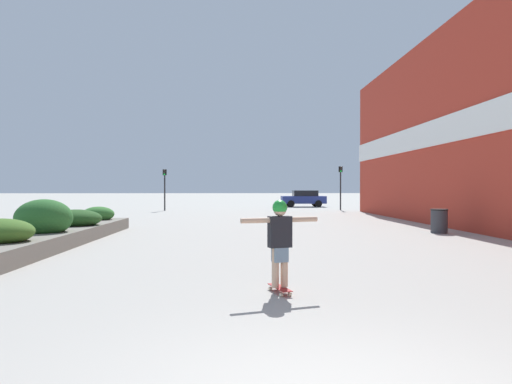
{
  "coord_description": "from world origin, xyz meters",
  "views": [
    {
      "loc": [
        -0.8,
        -3.38,
        1.73
      ],
      "look_at": [
        -0.04,
        15.22,
        1.57
      ],
      "focal_mm": 32.0,
      "sensor_mm": 36.0,
      "label": 1
    }
  ],
  "objects_px": {
    "skateboard": "(280,289)",
    "trash_bin": "(439,221)",
    "car_leftmost": "(454,199)",
    "car_center_left": "(304,198)",
    "traffic_light_left": "(165,182)",
    "skateboarder": "(280,234)",
    "traffic_light_right": "(341,180)"
  },
  "relations": [
    {
      "from": "skateboard",
      "to": "trash_bin",
      "type": "relative_size",
      "value": 0.76
    },
    {
      "from": "trash_bin",
      "to": "traffic_light_left",
      "type": "height_order",
      "value": "traffic_light_left"
    },
    {
      "from": "skateboard",
      "to": "trash_bin",
      "type": "xyz_separation_m",
      "value": [
        7.06,
        9.74,
        0.39
      ]
    },
    {
      "from": "traffic_light_right",
      "to": "car_leftmost",
      "type": "bearing_deg",
      "value": 16.65
    },
    {
      "from": "skateboarder",
      "to": "traffic_light_right",
      "type": "bearing_deg",
      "value": 58.14
    },
    {
      "from": "skateboarder",
      "to": "traffic_light_right",
      "type": "relative_size",
      "value": 0.42
    },
    {
      "from": "skateboarder",
      "to": "car_leftmost",
      "type": "xyz_separation_m",
      "value": [
        18.07,
        31.21,
        -0.19
      ]
    },
    {
      "from": "car_leftmost",
      "to": "skateboarder",
      "type": "bearing_deg",
      "value": 149.93
    },
    {
      "from": "car_leftmost",
      "to": "car_center_left",
      "type": "xyz_separation_m",
      "value": [
        -12.66,
        3.04,
        0.01
      ]
    },
    {
      "from": "skateboarder",
      "to": "traffic_light_right",
      "type": "distance_m",
      "value": 29.02
    },
    {
      "from": "car_center_left",
      "to": "car_leftmost",
      "type": "bearing_deg",
      "value": -103.5
    },
    {
      "from": "car_leftmost",
      "to": "car_center_left",
      "type": "height_order",
      "value": "car_center_left"
    },
    {
      "from": "traffic_light_right",
      "to": "trash_bin",
      "type": "bearing_deg",
      "value": -91.08
    },
    {
      "from": "skateboarder",
      "to": "traffic_light_left",
      "type": "relative_size",
      "value": 0.45
    },
    {
      "from": "trash_bin",
      "to": "skateboarder",
      "type": "bearing_deg",
      "value": -125.94
    },
    {
      "from": "trash_bin",
      "to": "car_center_left",
      "type": "bearing_deg",
      "value": 93.87
    },
    {
      "from": "skateboard",
      "to": "skateboarder",
      "type": "xyz_separation_m",
      "value": [
        0.0,
        0.0,
        0.9
      ]
    },
    {
      "from": "traffic_light_left",
      "to": "traffic_light_right",
      "type": "height_order",
      "value": "traffic_light_right"
    },
    {
      "from": "skateboard",
      "to": "car_center_left",
      "type": "xyz_separation_m",
      "value": [
        5.4,
        34.25,
        0.72
      ]
    },
    {
      "from": "trash_bin",
      "to": "car_center_left",
      "type": "distance_m",
      "value": 24.57
    },
    {
      "from": "skateboard",
      "to": "car_center_left",
      "type": "distance_m",
      "value": 34.68
    },
    {
      "from": "skateboarder",
      "to": "car_center_left",
      "type": "relative_size",
      "value": 0.36
    },
    {
      "from": "skateboarder",
      "to": "car_center_left",
      "type": "bearing_deg",
      "value": 63.98
    },
    {
      "from": "skateboard",
      "to": "traffic_light_left",
      "type": "relative_size",
      "value": 0.22
    },
    {
      "from": "skateboarder",
      "to": "traffic_light_left",
      "type": "xyz_separation_m",
      "value": [
        -6.27,
        27.63,
        1.21
      ]
    },
    {
      "from": "traffic_light_right",
      "to": "skateboard",
      "type": "bearing_deg",
      "value": -104.81
    },
    {
      "from": "trash_bin",
      "to": "car_leftmost",
      "type": "relative_size",
      "value": 0.22
    },
    {
      "from": "skateboarder",
      "to": "skateboard",
      "type": "bearing_deg",
      "value": 162.94
    },
    {
      "from": "car_leftmost",
      "to": "traffic_light_right",
      "type": "height_order",
      "value": "traffic_light_right"
    },
    {
      "from": "car_leftmost",
      "to": "car_center_left",
      "type": "distance_m",
      "value": 13.02
    },
    {
      "from": "car_leftmost",
      "to": "traffic_light_right",
      "type": "relative_size",
      "value": 1.21
    },
    {
      "from": "car_leftmost",
      "to": "car_center_left",
      "type": "relative_size",
      "value": 1.03
    }
  ]
}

